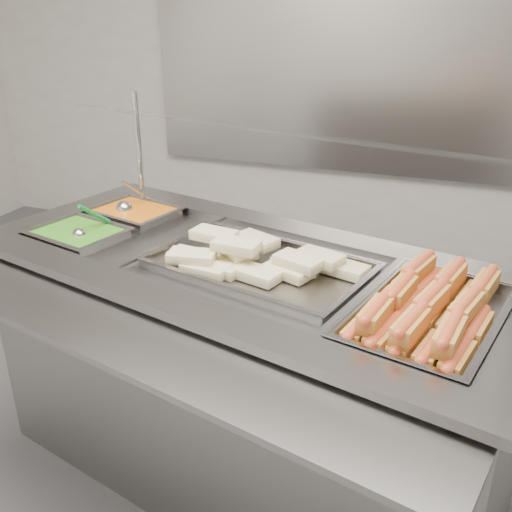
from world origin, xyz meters
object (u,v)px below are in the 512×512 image
(pan_wraps, at_px, (259,270))
(sneeze_guard, at_px, (281,137))
(steam_counter, at_px, (245,373))
(pan_hotdogs, at_px, (428,324))
(serving_spoon, at_px, (82,232))
(ladle, at_px, (125,208))

(pan_wraps, bearing_deg, sneeze_guard, 91.65)
(steam_counter, height_order, pan_hotdogs, pan_hotdogs)
(sneeze_guard, relative_size, serving_spoon, 9.59)
(sneeze_guard, height_order, serving_spoon, sneeze_guard)
(pan_wraps, xyz_separation_m, serving_spoon, (-0.67, 0.01, 0.04))
(sneeze_guard, distance_m, serving_spoon, 0.77)
(sneeze_guard, xyz_separation_m, pan_wraps, (0.01, -0.22, -0.38))
(steam_counter, xyz_separation_m, ladle, (-0.61, 0.28, 0.44))
(steam_counter, distance_m, ladle, 0.80)
(steam_counter, bearing_deg, serving_spoon, 180.00)
(pan_wraps, xyz_separation_m, ladle, (-0.67, 0.29, 0.03))
(pan_wraps, bearing_deg, ladle, 156.36)
(sneeze_guard, bearing_deg, ladle, 173.62)
(pan_hotdogs, xyz_separation_m, pan_wraps, (-0.53, 0.13, 0.01))
(pan_hotdogs, height_order, pan_wraps, same)
(steam_counter, bearing_deg, pan_wraps, -13.70)
(pan_hotdogs, bearing_deg, sneeze_guard, 147.03)
(steam_counter, distance_m, pan_hotdogs, 0.72)
(sneeze_guard, distance_m, ladle, 0.75)
(sneeze_guard, height_order, pan_hotdogs, sneeze_guard)
(sneeze_guard, distance_m, pan_hotdogs, 0.75)
(steam_counter, bearing_deg, ladle, 155.51)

